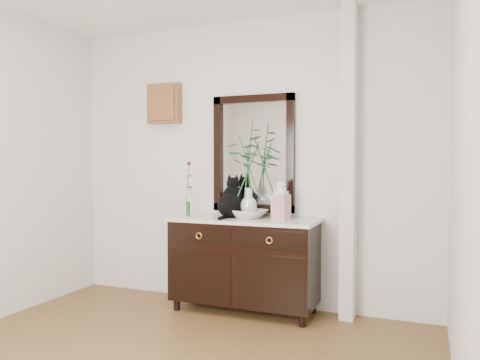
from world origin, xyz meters
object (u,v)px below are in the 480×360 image
at_px(cat, 231,197).
at_px(lotus_bowl, 249,214).
at_px(sideboard, 244,260).
at_px(ginger_jar, 281,200).

bearing_deg(cat, lotus_bowl, -1.81).
height_order(sideboard, cat, cat).
bearing_deg(ginger_jar, lotus_bowl, 176.38).
bearing_deg(cat, sideboard, -13.98).
bearing_deg(ginger_jar, sideboard, -177.93).
bearing_deg(cat, ginger_jar, -5.41).
xyz_separation_m(cat, ginger_jar, (0.49, -0.01, -0.01)).
bearing_deg(lotus_bowl, ginger_jar, -3.62).
distance_m(sideboard, lotus_bowl, 0.42).
bearing_deg(sideboard, cat, 169.85).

